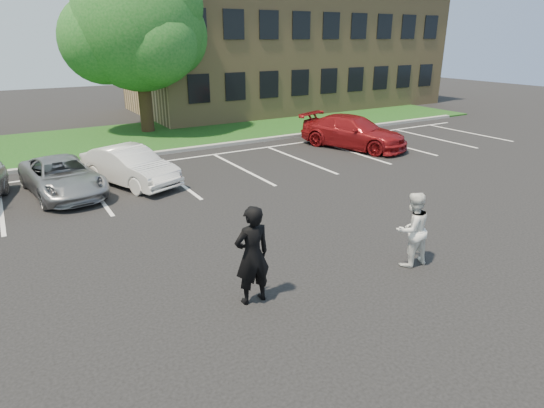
% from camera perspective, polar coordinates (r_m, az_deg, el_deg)
% --- Properties ---
extents(ground_plane, '(90.00, 90.00, 0.00)m').
position_cam_1_polar(ground_plane, '(10.44, 2.86, -8.09)').
color(ground_plane, black).
rests_on(ground_plane, ground).
extents(curb, '(40.00, 0.30, 0.15)m').
position_cam_1_polar(curb, '(20.85, -15.87, 5.96)').
color(curb, gray).
rests_on(curb, ground).
extents(grass_strip, '(44.00, 8.00, 0.08)m').
position_cam_1_polar(grass_strip, '(24.65, -18.45, 7.74)').
color(grass_strip, '#0C3D0C').
rests_on(grass_strip, ground).
extents(stall_lines, '(34.00, 5.36, 0.01)m').
position_cam_1_polar(stall_lines, '(18.48, -9.05, 4.48)').
color(stall_lines, silver).
rests_on(stall_lines, ground).
extents(office_building, '(22.40, 10.40, 8.30)m').
position_cam_1_polar(office_building, '(35.27, 2.02, 18.96)').
color(office_building, '#937B50').
rests_on(office_building, ground).
extents(tree, '(7.80, 7.20, 8.80)m').
position_cam_1_polar(tree, '(25.88, -16.29, 20.40)').
color(tree, black).
rests_on(tree, ground).
extents(man_black_suit, '(0.74, 0.48, 2.02)m').
position_cam_1_polar(man_black_suit, '(8.78, -2.50, -6.44)').
color(man_black_suit, black).
rests_on(man_black_suit, ground).
extents(man_white_shirt, '(0.90, 0.73, 1.75)m').
position_cam_1_polar(man_white_shirt, '(10.72, 17.17, -3.07)').
color(man_white_shirt, white).
rests_on(man_white_shirt, ground).
extents(car_silver_minivan, '(2.53, 4.55, 1.20)m').
position_cam_1_polar(car_silver_minivan, '(16.58, -24.83, 3.14)').
color(car_silver_minivan, '#97999E').
rests_on(car_silver_minivan, ground).
extents(car_white_sedan, '(2.81, 4.29, 1.34)m').
position_cam_1_polar(car_white_sedan, '(16.81, -17.42, 4.55)').
color(car_white_sedan, white).
rests_on(car_white_sedan, ground).
extents(car_red_compact, '(3.76, 5.53, 1.49)m').
position_cam_1_polar(car_red_compact, '(21.92, 10.17, 8.88)').
color(car_red_compact, maroon).
rests_on(car_red_compact, ground).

